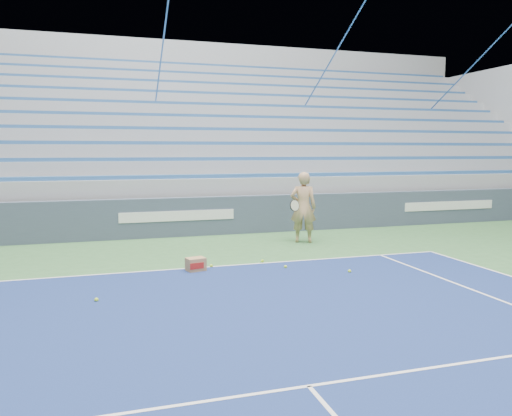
# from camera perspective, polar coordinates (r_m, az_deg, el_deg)

# --- Properties ---
(sponsor_barrier) EXTENTS (30.00, 0.32, 1.10)m
(sponsor_barrier) POSITION_cam_1_polar(r_m,az_deg,el_deg) (14.24, -8.99, -1.02)
(sponsor_barrier) COLOR #3B465A
(sponsor_barrier) RESTS_ON ground
(bleachers) EXTENTS (31.00, 9.15, 7.30)m
(bleachers) POSITION_cam_1_polar(r_m,az_deg,el_deg) (19.79, -11.43, 6.29)
(bleachers) COLOR #979A9F
(bleachers) RESTS_ON ground
(tennis_player) EXTENTS (1.01, 0.96, 1.86)m
(tennis_player) POSITION_cam_1_polar(r_m,az_deg,el_deg) (13.14, 5.41, 0.08)
(tennis_player) COLOR tan
(tennis_player) RESTS_ON ground
(ball_box) EXTENTS (0.42, 0.35, 0.27)m
(ball_box) POSITION_cam_1_polar(r_m,az_deg,el_deg) (10.16, -6.90, -6.42)
(ball_box) COLOR #A37A4F
(ball_box) RESTS_ON ground
(tennis_ball_0) EXTENTS (0.07, 0.07, 0.07)m
(tennis_ball_0) POSITION_cam_1_polar(r_m,az_deg,el_deg) (10.45, -5.12, -6.61)
(tennis_ball_0) COLOR #C2F031
(tennis_ball_0) RESTS_ON ground
(tennis_ball_1) EXTENTS (0.07, 0.07, 0.07)m
(tennis_ball_1) POSITION_cam_1_polar(r_m,az_deg,el_deg) (10.88, 0.73, -6.06)
(tennis_ball_1) COLOR #C2F031
(tennis_ball_1) RESTS_ON ground
(tennis_ball_2) EXTENTS (0.07, 0.07, 0.07)m
(tennis_ball_2) POSITION_cam_1_polar(r_m,az_deg,el_deg) (10.14, 10.64, -7.11)
(tennis_ball_2) COLOR #C2F031
(tennis_ball_2) RESTS_ON ground
(tennis_ball_3) EXTENTS (0.07, 0.07, 0.07)m
(tennis_ball_3) POSITION_cam_1_polar(r_m,az_deg,el_deg) (8.52, -17.77, -9.96)
(tennis_ball_3) COLOR #C2F031
(tennis_ball_3) RESTS_ON ground
(tennis_ball_4) EXTENTS (0.07, 0.07, 0.07)m
(tennis_ball_4) POSITION_cam_1_polar(r_m,az_deg,el_deg) (10.35, 3.39, -6.72)
(tennis_ball_4) COLOR #C2F031
(tennis_ball_4) RESTS_ON ground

